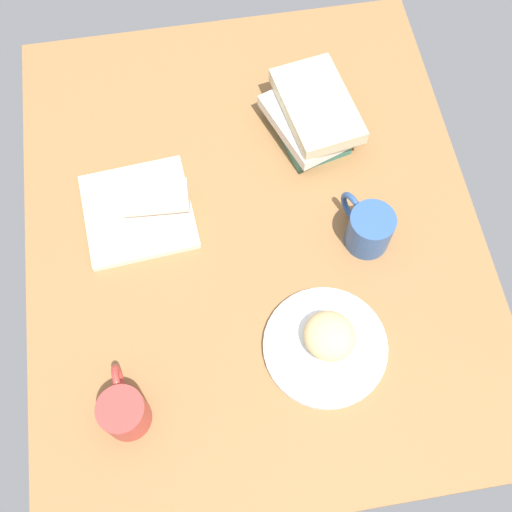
# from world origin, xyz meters

# --- Properties ---
(dining_table) EXTENTS (1.10, 0.90, 0.04)m
(dining_table) POSITION_xyz_m (0.00, 0.00, 0.02)
(dining_table) COLOR olive
(dining_table) RESTS_ON ground
(round_plate) EXTENTS (0.23, 0.23, 0.01)m
(round_plate) POSITION_xyz_m (-0.27, -0.09, 0.05)
(round_plate) COLOR white
(round_plate) RESTS_ON dining_table
(scone_pastry) EXTENTS (0.13, 0.13, 0.06)m
(scone_pastry) POSITION_xyz_m (-0.26, -0.10, 0.08)
(scone_pastry) COLOR tan
(scone_pastry) RESTS_ON round_plate
(square_plate) EXTENTS (0.23, 0.23, 0.02)m
(square_plate) POSITION_xyz_m (0.07, 0.22, 0.05)
(square_plate) COLOR silver
(square_plate) RESTS_ON dining_table
(sauce_cup) EXTENTS (0.05, 0.05, 0.02)m
(sauce_cup) POSITION_xyz_m (0.06, 0.27, 0.07)
(sauce_cup) COLOR silver
(sauce_cup) RESTS_ON square_plate
(breakfast_wrap) EXTENTS (0.08, 0.14, 0.07)m
(breakfast_wrap) POSITION_xyz_m (0.07, 0.18, 0.09)
(breakfast_wrap) COLOR beige
(breakfast_wrap) RESTS_ON square_plate
(book_stack) EXTENTS (0.24, 0.21, 0.09)m
(book_stack) POSITION_xyz_m (0.21, -0.16, 0.09)
(book_stack) COLOR #387260
(book_stack) RESTS_ON dining_table
(coffee_mug) EXTENTS (0.13, 0.09, 0.09)m
(coffee_mug) POSITION_xyz_m (-0.06, -0.21, 0.09)
(coffee_mug) COLOR #2D518C
(coffee_mug) RESTS_ON dining_table
(second_mug) EXTENTS (0.13, 0.08, 0.09)m
(second_mug) POSITION_xyz_m (-0.33, 0.28, 0.08)
(second_mug) COLOR #B23833
(second_mug) RESTS_ON dining_table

